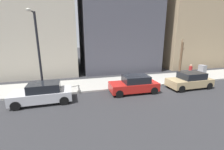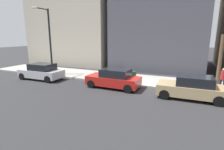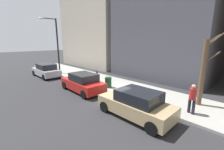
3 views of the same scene
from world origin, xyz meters
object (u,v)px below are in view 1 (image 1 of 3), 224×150
at_px(streetlamp, 38,47).
at_px(parked_car_tan, 190,81).
at_px(parking_meter, 128,78).
at_px(pedestrian_near_meter, 190,71).
at_px(utility_box, 202,71).
at_px(trash_bin, 136,79).
at_px(bare_tree, 181,58).
at_px(parked_car_silver, 43,93).
at_px(office_block_center, 115,19).
at_px(parked_car_red, 134,84).
at_px(office_tower_left, 185,13).

bearing_deg(streetlamp, parked_car_tan, -96.72).
relative_size(parking_meter, pedestrian_near_meter, 0.81).
height_order(utility_box, trash_bin, utility_box).
bearing_deg(bare_tree, trash_bin, 104.58).
xyz_separation_m(parked_car_silver, pedestrian_near_meter, (2.19, -15.10, 0.35)).
relative_size(trash_bin, pedestrian_near_meter, 0.54).
distance_m(parked_car_silver, office_block_center, 16.49).
bearing_deg(parking_meter, parked_car_red, 179.41).
bearing_deg(office_block_center, parked_car_tan, -162.08).
height_order(streetlamp, office_block_center, office_block_center).
height_order(parked_car_silver, trash_bin, parked_car_silver).
xyz_separation_m(parking_meter, pedestrian_near_meter, (0.53, -7.69, 0.11)).
bearing_deg(pedestrian_near_meter, parking_meter, 16.53).
bearing_deg(parked_car_tan, utility_box, -58.22).
bearing_deg(trash_bin, streetlamp, 94.07).
bearing_deg(utility_box, parking_meter, 95.02).
bearing_deg(pedestrian_near_meter, bare_tree, -74.83).
relative_size(office_tower_left, office_block_center, 1.21).
relative_size(parked_car_silver, utility_box, 2.96).
relative_size(bare_tree, trash_bin, 4.94).
relative_size(parked_car_red, pedestrian_near_meter, 2.56).
relative_size(parked_car_silver, trash_bin, 4.70).
bearing_deg(parking_meter, parked_car_silver, 102.57).
xyz_separation_m(parked_car_silver, utility_box, (2.50, -17.09, 0.11)).
relative_size(parking_meter, office_block_center, 0.09).
distance_m(parked_car_red, utility_box, 9.97).
bearing_deg(parking_meter, utility_box, -84.98).
bearing_deg(office_tower_left, trash_bin, 127.38).
height_order(parked_car_red, trash_bin, parked_car_red).
distance_m(pedestrian_near_meter, office_block_center, 13.12).
bearing_deg(trash_bin, office_block_center, -4.20).
xyz_separation_m(parked_car_red, utility_box, (2.31, -9.70, 0.11)).
height_order(streetlamp, pedestrian_near_meter, streetlamp).
relative_size(parking_meter, bare_tree, 0.30).
distance_m(parking_meter, office_block_center, 12.31).
distance_m(parked_car_red, trash_bin, 2.16).
bearing_deg(parked_car_silver, utility_box, -82.55).
bearing_deg(bare_tree, parking_meter, 105.93).
height_order(parked_car_red, office_tower_left, office_tower_left).
bearing_deg(utility_box, office_tower_left, -26.61).
height_order(bare_tree, office_tower_left, office_tower_left).
height_order(parked_car_red, pedestrian_near_meter, pedestrian_near_meter).
bearing_deg(trash_bin, bare_tree, -75.42).
relative_size(parked_car_tan, bare_tree, 0.95).
bearing_deg(pedestrian_near_meter, parked_car_silver, 20.79).
bearing_deg(parked_car_tan, streetlamp, 82.57).
distance_m(parking_meter, pedestrian_near_meter, 7.71).
distance_m(bare_tree, office_tower_left, 13.14).
height_order(office_tower_left, office_block_center, office_tower_left).
bearing_deg(office_tower_left, office_block_center, 92.67).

